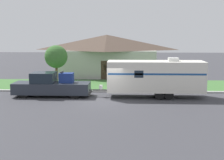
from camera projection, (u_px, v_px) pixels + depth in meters
ground_plane at (106, 101)px, 23.98m from camera, size 120.00×120.00×0.00m
curb_strip at (109, 91)px, 27.67m from camera, size 80.00×0.30×0.14m
lawn_strip at (111, 85)px, 31.28m from camera, size 80.00×7.00×0.03m
house_across_street at (107, 55)px, 37.88m from camera, size 12.37×6.63×4.99m
pickup_truck at (51, 86)px, 25.74m from camera, size 6.38×1.97×2.08m
travel_trailer at (156, 76)px, 25.25m from camera, size 9.02×2.26×3.24m
mailbox at (36, 78)px, 28.57m from camera, size 0.48×0.20×1.40m
tree_in_yard at (56, 57)px, 31.55m from camera, size 2.32×2.32×3.98m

